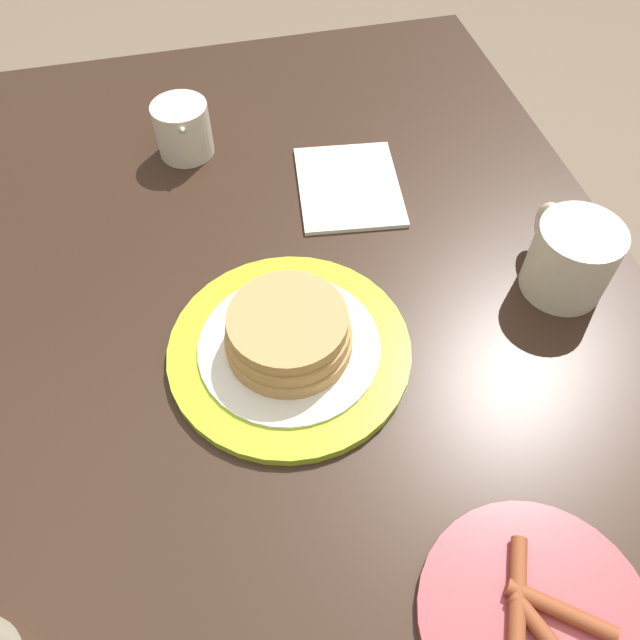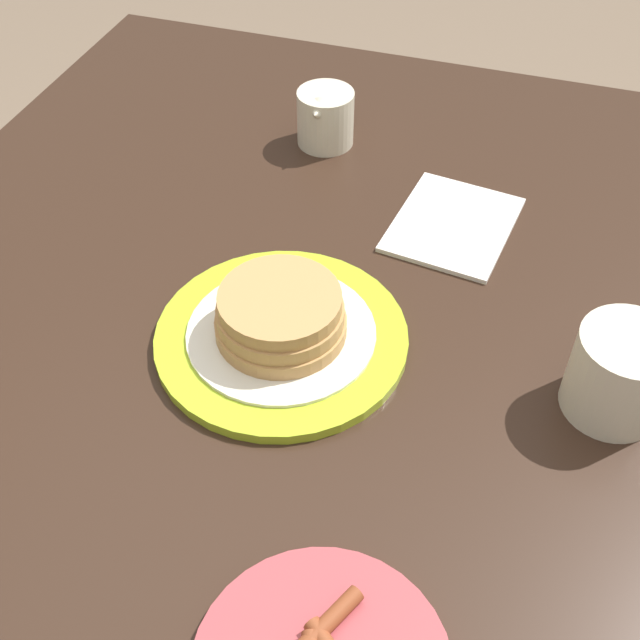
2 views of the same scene
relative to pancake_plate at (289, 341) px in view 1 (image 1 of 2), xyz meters
name	(u,v)px [view 1 (image 1 of 2)]	position (x,y,z in m)	size (l,w,h in m)	color
ground_plane	(290,578)	(-0.03, 0.04, -0.80)	(8.00, 8.00, 0.00)	#7A6651
dining_table	(269,435)	(-0.03, 0.04, -0.14)	(1.35, 0.95, 0.78)	#332116
pancake_plate	(289,341)	(0.00, 0.00, 0.00)	(0.26, 0.26, 0.07)	#AAC628
side_plate_bacon	(537,619)	(-0.31, -0.14, -0.02)	(0.20, 0.20, 0.02)	#B2474C
coffee_mug	(570,257)	(0.02, -0.33, 0.02)	(0.13, 0.09, 0.09)	beige
creamer_pitcher	(183,128)	(0.37, 0.07, 0.02)	(0.11, 0.08, 0.08)	beige
napkin	(349,186)	(0.24, -0.13, -0.02)	(0.18, 0.15, 0.01)	silver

